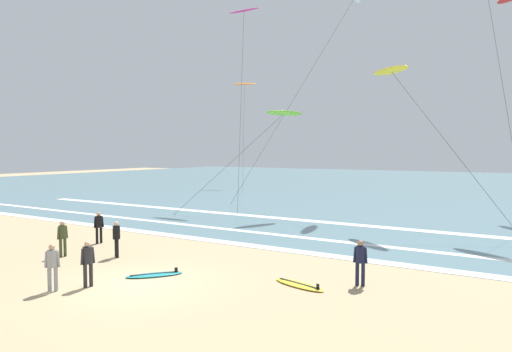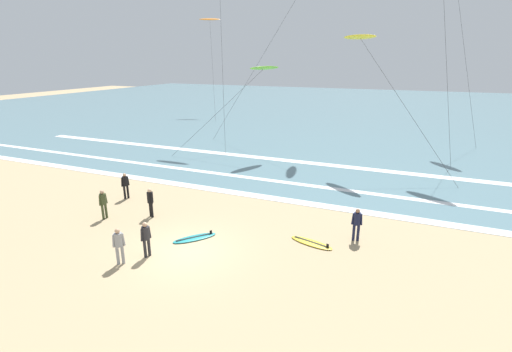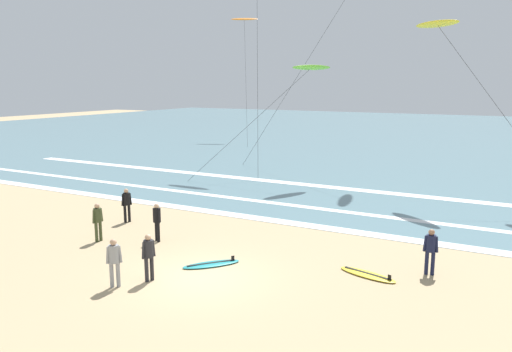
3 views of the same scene
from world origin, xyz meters
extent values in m
plane|color=tan|center=(0.00, 0.00, 0.00)|extent=(160.00, 160.00, 0.00)
cube|color=slate|center=(0.00, 52.19, 0.01)|extent=(140.00, 90.00, 0.01)
cube|color=white|center=(0.61, 7.59, 0.01)|extent=(52.12, 0.79, 0.01)
cube|color=white|center=(0.58, 10.79, 0.01)|extent=(59.16, 0.55, 0.01)
cube|color=white|center=(0.13, 16.29, 0.01)|extent=(54.87, 0.89, 0.01)
cylinder|color=black|center=(-3.70, 2.43, 0.41)|extent=(0.13, 0.13, 0.82)
cylinder|color=black|center=(-3.88, 2.53, 0.41)|extent=(0.13, 0.13, 0.82)
cylinder|color=black|center=(-3.79, 2.48, 1.11)|extent=(0.32, 0.32, 0.58)
cylinder|color=black|center=(-3.62, 2.39, 1.08)|extent=(0.16, 0.14, 0.56)
cylinder|color=black|center=(-3.95, 2.57, 1.08)|extent=(0.16, 0.14, 0.56)
sphere|color=#DBB28E|center=(-3.79, 2.48, 1.49)|extent=(0.21, 0.21, 0.21)
cylinder|color=#232328|center=(-1.23, -0.92, 0.41)|extent=(0.13, 0.13, 0.82)
cylinder|color=#232328|center=(-1.29, -1.11, 0.41)|extent=(0.13, 0.13, 0.82)
cylinder|color=#232328|center=(-1.26, -1.02, 1.11)|extent=(0.32, 0.32, 0.58)
cylinder|color=#232328|center=(-1.20, -0.84, 1.08)|extent=(0.13, 0.16, 0.56)
cylinder|color=#232328|center=(-1.32, -1.19, 1.08)|extent=(0.13, 0.16, 0.56)
sphere|color=tan|center=(-1.26, -1.02, 1.49)|extent=(0.21, 0.21, 0.21)
cylinder|color=#141938|center=(6.64, 3.96, 0.41)|extent=(0.13, 0.13, 0.82)
cylinder|color=#141938|center=(6.84, 4.00, 0.41)|extent=(0.13, 0.13, 0.82)
cylinder|color=#141938|center=(6.74, 3.98, 1.11)|extent=(0.32, 0.32, 0.58)
cylinder|color=#141938|center=(6.56, 3.95, 1.08)|extent=(0.15, 0.11, 0.56)
cylinder|color=#141938|center=(6.92, 4.02, 1.08)|extent=(0.15, 0.11, 0.56)
sphere|color=#9E7051|center=(6.74, 3.98, 1.49)|extent=(0.21, 0.21, 0.21)
cylinder|color=gray|center=(-1.81, -1.87, 0.41)|extent=(0.13, 0.13, 0.82)
cylinder|color=gray|center=(-1.95, -2.01, 0.41)|extent=(0.13, 0.13, 0.82)
cylinder|color=gray|center=(-1.88, -1.94, 1.11)|extent=(0.32, 0.32, 0.58)
cylinder|color=gray|center=(-1.74, -1.81, 1.08)|extent=(0.16, 0.16, 0.56)
cylinder|color=gray|center=(-2.01, -2.07, 1.08)|extent=(0.16, 0.16, 0.56)
sphere|color=tan|center=(-1.88, -1.94, 1.49)|extent=(0.21, 0.21, 0.21)
cylinder|color=#384223|center=(-5.93, 1.22, 0.41)|extent=(0.13, 0.13, 0.82)
cylinder|color=#384223|center=(-5.90, 1.42, 0.41)|extent=(0.13, 0.13, 0.82)
cylinder|color=#384223|center=(-5.92, 1.32, 1.11)|extent=(0.32, 0.32, 0.58)
cylinder|color=#384223|center=(-5.94, 1.13, 1.08)|extent=(0.11, 0.15, 0.56)
cylinder|color=#384223|center=(-5.89, 1.50, 1.08)|extent=(0.11, 0.15, 0.56)
sphere|color=tan|center=(-5.92, 1.32, 1.49)|extent=(0.21, 0.21, 0.21)
cylinder|color=black|center=(-6.88, 4.20, 0.41)|extent=(0.13, 0.13, 0.82)
cylinder|color=black|center=(-6.98, 4.03, 0.41)|extent=(0.13, 0.13, 0.82)
cylinder|color=black|center=(-6.93, 4.12, 1.11)|extent=(0.32, 0.32, 0.58)
cylinder|color=black|center=(-6.84, 4.28, 1.08)|extent=(0.14, 0.16, 0.56)
cylinder|color=black|center=(-7.02, 3.95, 1.08)|extent=(0.14, 0.16, 0.56)
sphere|color=tan|center=(-6.93, 4.12, 1.49)|extent=(0.21, 0.21, 0.21)
ellipsoid|color=yellow|center=(4.93, 2.87, 0.04)|extent=(2.18, 1.11, 0.09)
cube|color=black|center=(4.93, 2.87, 0.09)|extent=(1.75, 0.55, 0.01)
cube|color=black|center=(5.72, 2.66, 0.17)|extent=(0.12, 0.05, 0.16)
ellipsoid|color=teal|center=(-0.28, 1.17, 0.04)|extent=(1.80, 2.00, 0.09)
cube|color=black|center=(-0.28, 1.17, 0.09)|extent=(1.22, 1.44, 0.01)
cube|color=black|center=(0.24, 1.81, 0.17)|extent=(0.09, 0.10, 0.16)
ellipsoid|color=#70C628|center=(-3.28, 17.46, 7.39)|extent=(2.03, 3.23, 0.43)
cylinder|color=#333333|center=(-6.87, 15.57, 3.70)|extent=(7.20, 3.80, 7.41)
ellipsoid|color=orange|center=(-21.34, 40.34, 13.76)|extent=(3.23, 2.05, 0.43)
cylinder|color=#333333|center=(-18.72, 36.04, 6.88)|extent=(5.28, 8.62, 13.77)
ellipsoid|color=#CC2384|center=(-10.31, 23.07, 17.16)|extent=(3.20, 0.79, 0.43)
cylinder|color=#333333|center=(-8.34, 19.53, 8.58)|extent=(3.97, 7.10, 17.17)
cylinder|color=#333333|center=(10.43, 20.27, 7.44)|extent=(2.62, 1.34, 14.89)
cylinder|color=#333333|center=(-5.55, 22.77, 8.51)|extent=(10.16, 3.00, 17.03)
ellipsoid|color=yellow|center=(4.27, 17.02, 9.63)|extent=(3.02, 2.55, 0.43)
cylinder|color=#333333|center=(8.05, 15.59, 4.81)|extent=(7.59, 2.89, 9.64)
camera|label=1|loc=(11.59, -11.04, 4.70)|focal=31.42mm
camera|label=2|loc=(8.60, -12.26, 8.13)|focal=26.07mm
camera|label=3|loc=(9.43, -13.31, 6.44)|focal=35.76mm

